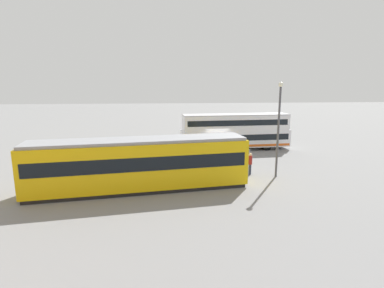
% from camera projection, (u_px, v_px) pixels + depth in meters
% --- Properties ---
extents(ground_plane, '(160.00, 160.00, 0.00)m').
position_uv_depth(ground_plane, '(218.00, 152.00, 31.61)').
color(ground_plane, gray).
extents(double_decker_bus, '(11.93, 3.27, 3.87)m').
position_uv_depth(double_decker_bus, '(235.00, 131.00, 32.79)').
color(double_decker_bus, white).
rests_on(double_decker_bus, ground).
extents(tram_yellow, '(14.77, 4.52, 3.51)m').
position_uv_depth(tram_yellow, '(140.00, 164.00, 20.27)').
color(tram_yellow, '#E5B70C').
rests_on(tram_yellow, ground).
extents(pedestrian_near_railing, '(0.45, 0.45, 1.64)m').
position_uv_depth(pedestrian_near_railing, '(176.00, 152.00, 27.81)').
color(pedestrian_near_railing, '#4C3F2D').
rests_on(pedestrian_near_railing, ground).
extents(pedestrian_crossing, '(0.45, 0.45, 1.77)m').
position_uv_depth(pedestrian_crossing, '(250.00, 162.00, 23.70)').
color(pedestrian_crossing, '#33384C').
rests_on(pedestrian_crossing, ground).
extents(pedestrian_railing, '(9.10, 1.07, 1.08)m').
position_uv_depth(pedestrian_railing, '(202.00, 155.00, 27.25)').
color(pedestrian_railing, gray).
rests_on(pedestrian_railing, ground).
extents(info_sign, '(0.90, 0.24, 2.46)m').
position_uv_depth(info_sign, '(168.00, 146.00, 26.61)').
color(info_sign, slate).
rests_on(info_sign, ground).
extents(street_lamp, '(0.36, 0.36, 7.19)m').
position_uv_depth(street_lamp, '(279.00, 123.00, 22.64)').
color(street_lamp, '#4C4C51').
rests_on(street_lamp, ground).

